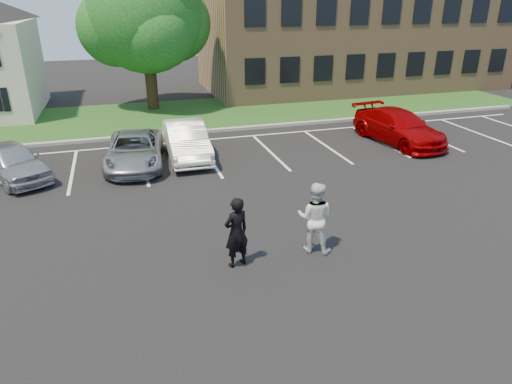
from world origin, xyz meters
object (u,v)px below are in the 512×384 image
at_px(car_silver_minivan, 135,150).
at_px(car_red_compact, 399,127).
at_px(office_building, 353,30).
at_px(car_silver_west, 13,162).
at_px(car_white_sedan, 186,141).
at_px(tree, 147,17).
at_px(man_black_suit, 236,232).
at_px(man_white_shirt, 315,218).

distance_m(car_silver_minivan, car_red_compact, 12.21).
height_order(office_building, car_silver_minivan, office_building).
height_order(car_silver_west, car_white_sedan, car_white_sedan).
relative_size(tree, man_black_suit, 4.61).
bearing_deg(tree, car_red_compact, -45.40).
xyz_separation_m(man_white_shirt, car_white_sedan, (-2.08, 8.90, -0.24)).
relative_size(office_building, car_white_sedan, 4.82).
bearing_deg(car_white_sedan, man_black_suit, -89.96).
bearing_deg(car_silver_minivan, man_black_suit, -69.60).
relative_size(man_white_shirt, car_silver_west, 0.49).
distance_m(office_building, man_white_shirt, 26.15).
height_order(man_white_shirt, car_white_sedan, man_white_shirt).
distance_m(man_black_suit, car_silver_minivan, 8.87).
relative_size(tree, car_red_compact, 1.68).
height_order(man_white_shirt, car_red_compact, man_white_shirt).
xyz_separation_m(car_silver_west, car_white_sedan, (6.71, 0.63, 0.06)).
bearing_deg(tree, car_white_sedan, -87.35).
distance_m(man_black_suit, car_silver_west, 10.65).
height_order(man_black_suit, car_silver_minivan, man_black_suit).
relative_size(tree, man_white_shirt, 4.39).
distance_m(tree, car_red_compact, 15.60).
height_order(office_building, tree, tree).
height_order(tree, car_white_sedan, tree).
xyz_separation_m(man_black_suit, car_white_sedan, (0.13, 9.01, -0.19)).
xyz_separation_m(car_silver_minivan, car_white_sedan, (2.20, 0.38, 0.10)).
distance_m(car_silver_west, car_white_sedan, 6.74).
height_order(tree, car_red_compact, tree).
xyz_separation_m(tree, man_black_suit, (0.33, -18.92, -4.39)).
xyz_separation_m(man_white_shirt, car_silver_minivan, (-4.28, 8.51, -0.34)).
bearing_deg(car_red_compact, car_silver_minivan, 170.87).
bearing_deg(car_red_compact, office_building, 63.57).
xyz_separation_m(tree, car_white_sedan, (0.46, -9.91, -4.58)).
distance_m(office_building, car_silver_minivan, 22.41).
bearing_deg(car_silver_minivan, office_building, 46.34).
xyz_separation_m(office_building, tree, (-15.36, -3.76, 1.19)).
xyz_separation_m(office_building, car_silver_minivan, (-17.10, -14.06, -3.49)).
distance_m(office_building, car_white_sedan, 20.51).
bearing_deg(car_red_compact, car_silver_west, 172.11).
bearing_deg(car_silver_west, man_white_shirt, -71.74).
height_order(man_black_suit, car_red_compact, man_black_suit).
xyz_separation_m(man_black_suit, car_silver_minivan, (-2.07, 8.62, -0.29)).
bearing_deg(man_black_suit, tree, -108.03).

